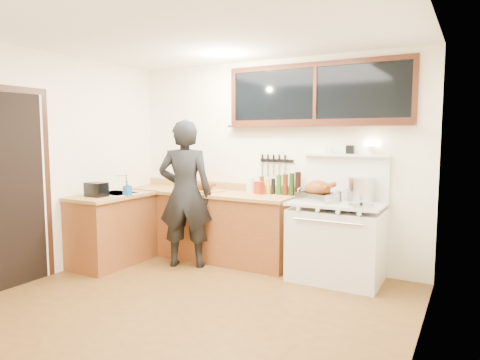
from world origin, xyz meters
The scene contains 20 objects.
ground_plane centered at (0.00, 0.00, -0.01)m, with size 4.00×3.50×0.02m, color brown.
room_shell centered at (0.00, 0.00, 1.65)m, with size 4.10×3.60×2.65m.
counter_back centered at (-0.80, 1.45, 0.45)m, with size 2.44×0.64×1.00m.
counter_left centered at (-1.70, 0.62, 0.45)m, with size 0.64×1.09×0.90m.
sink_unit centered at (-1.68, 0.70, 0.85)m, with size 0.50×0.45×0.37m.
vintage_stove centered at (1.00, 1.41, 0.47)m, with size 1.02×0.74×1.58m.
back_window centered at (0.60, 1.72, 2.06)m, with size 2.32×0.13×0.77m.
left_doorway centered at (-1.99, -0.55, 1.09)m, with size 0.02×1.04×2.17m.
knife_strip centered at (0.08, 1.73, 1.31)m, with size 0.46×0.03×0.28m.
man centered at (-0.81, 1.00, 0.92)m, with size 0.79×0.67×1.84m.
soap_bottle centered at (-1.43, 0.63, 0.99)m, with size 0.08×0.09×0.18m.
toaster centered at (-1.70, 0.39, 0.99)m, with size 0.25×0.18×0.17m.
cutting_board centered at (-0.79, 1.42, 0.95)m, with size 0.50×0.42×0.15m.
roast_turkey centered at (0.79, 1.34, 1.00)m, with size 0.47×0.41×0.24m.
stockpot centered at (1.21, 1.60, 1.04)m, with size 0.37×0.37×0.27m.
saucepan centered at (1.03, 1.53, 0.96)m, with size 0.16×0.27×0.11m.
pot_lid centered at (1.31, 1.20, 0.91)m, with size 0.30×0.30×0.04m.
coffee_tin centered at (-0.06, 1.55, 0.98)m, with size 0.13×0.12×0.16m.
pitcher centered at (-0.26, 1.68, 0.99)m, with size 0.12×0.12×0.19m.
bottle_cluster centered at (0.24, 1.63, 1.03)m, with size 0.56×0.07×0.30m.
Camera 1 is at (2.34, -3.29, 1.65)m, focal length 32.00 mm.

